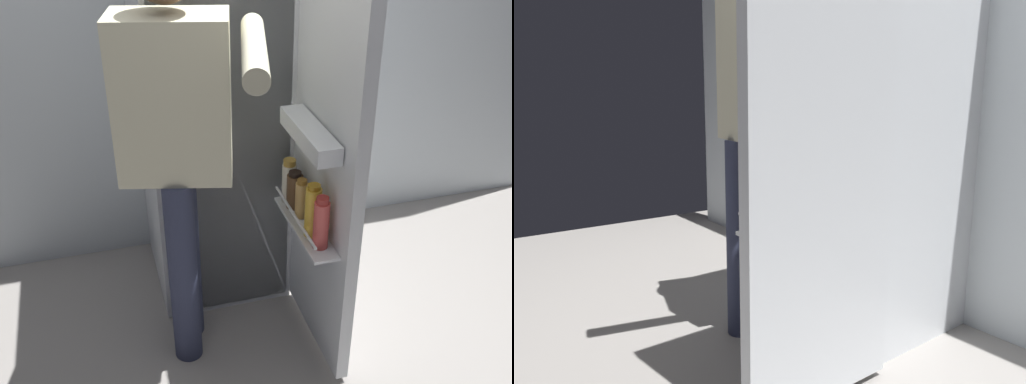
% 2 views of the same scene
% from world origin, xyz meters
% --- Properties ---
extents(ground_plane, '(5.11, 5.11, 0.00)m').
position_xyz_m(ground_plane, '(0.00, 0.00, 0.00)').
color(ground_plane, gray).
extents(kitchen_wall, '(4.40, 0.10, 2.49)m').
position_xyz_m(kitchen_wall, '(0.00, 0.94, 1.24)').
color(kitchen_wall, silver).
rests_on(kitchen_wall, ground_plane).
extents(refrigerator, '(0.66, 1.23, 1.74)m').
position_xyz_m(refrigerator, '(0.03, 0.52, 0.87)').
color(refrigerator, silver).
rests_on(refrigerator, ground_plane).
extents(person, '(0.57, 0.80, 1.73)m').
position_xyz_m(person, '(-0.22, 0.08, 1.04)').
color(person, '#2D334C').
rests_on(person, ground_plane).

